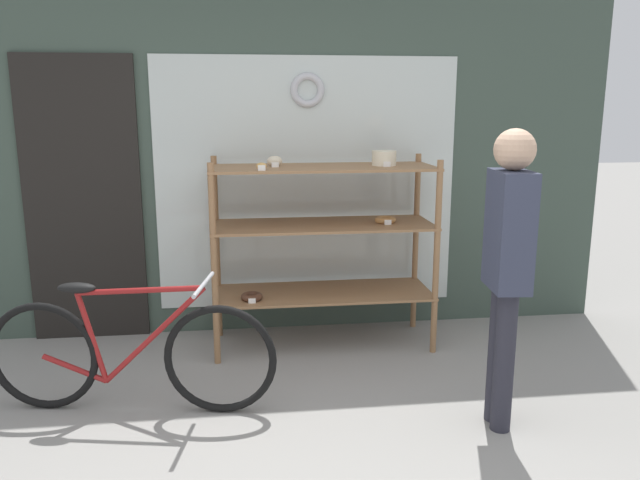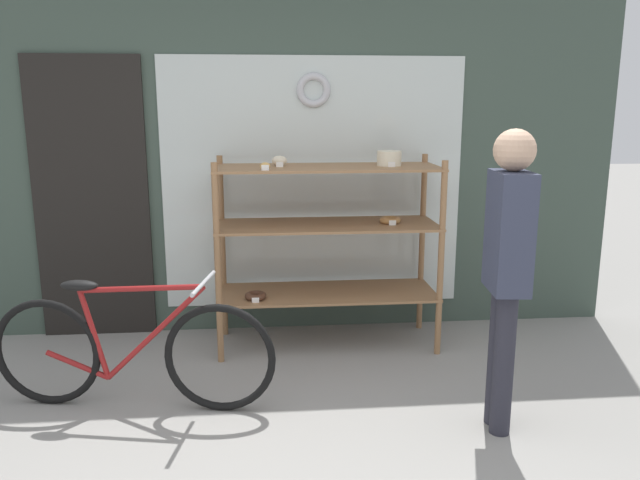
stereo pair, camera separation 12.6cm
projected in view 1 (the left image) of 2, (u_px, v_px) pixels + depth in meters
The scene contains 4 objects.
storefront_facade at pixel (274, 142), 4.72m from camera, with size 5.15×0.13×3.00m.
display_case at pixel (325, 230), 4.47m from camera, with size 1.58×0.57×1.43m.
bicycle at pixel (130, 354), 3.57m from camera, with size 1.67×0.47×0.78m.
pedestrian at pixel (508, 258), 3.28m from camera, with size 0.21×0.34×1.63m.
Camera 1 is at (-0.31, -2.51, 1.76)m, focal length 35.00 mm.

